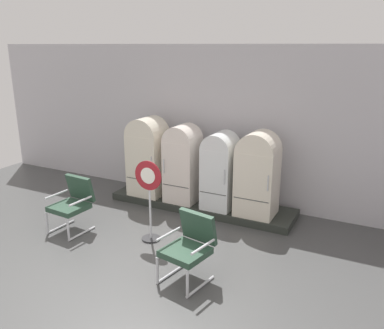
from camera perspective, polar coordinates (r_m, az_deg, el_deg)
ground at (r=5.98m, az=-11.84°, el=-16.38°), size 12.00×10.00×0.05m
back_wall at (r=8.32m, az=3.32°, el=5.80°), size 11.76×0.12×3.23m
display_plinth at (r=8.21m, az=1.34°, el=-5.69°), size 3.81×0.95×0.15m
refrigerator_0 at (r=8.37m, az=-6.35°, el=1.50°), size 0.72×0.67×1.65m
refrigerator_1 at (r=7.95m, az=-1.34°, el=0.48°), size 0.63×0.63×1.57m
refrigerator_2 at (r=7.65m, az=4.05°, el=-0.52°), size 0.58×0.68×1.49m
refrigerator_3 at (r=7.38m, az=9.38°, el=-1.02°), size 0.72×0.65×1.58m
armchair_left at (r=7.41m, az=-16.71°, el=-5.08°), size 0.68×0.73×0.97m
armchair_right at (r=5.66m, az=-0.34°, el=-11.36°), size 0.73×0.78×0.97m
sign_stand at (r=6.69m, az=-6.13°, el=-5.17°), size 0.50×0.32×1.41m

